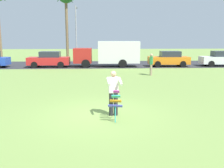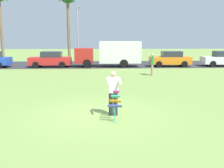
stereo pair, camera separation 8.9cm
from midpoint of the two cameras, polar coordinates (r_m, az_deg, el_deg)
ground_plane at (r=9.92m, az=-2.64°, el=-6.90°), size 120.00×120.00×0.00m
road_strip at (r=28.57m, az=-2.68°, el=4.48°), size 120.00×8.00×0.01m
person_kite_flyer at (r=9.54m, az=0.56°, el=-1.70°), size 0.58×0.68×1.73m
kite_held at (r=8.95m, az=1.03°, el=-4.09°), size 0.53×0.68×1.07m
parked_car_red at (r=26.60m, az=-13.68°, el=5.42°), size 4.21×1.85×1.60m
parked_truck_red_cab at (r=26.10m, az=0.08°, el=7.03°), size 6.74×2.22×2.62m
parked_car_orange at (r=27.13m, az=13.20°, el=5.53°), size 4.25×1.94×1.60m
parked_car_white at (r=29.16m, az=23.91°, el=5.24°), size 4.26×1.95×1.60m
streetlight_pole at (r=33.54m, az=-7.70°, el=12.10°), size 0.24×1.65×7.00m
person_walker_near at (r=20.30m, az=9.26°, el=4.57°), size 0.34×0.53×1.73m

